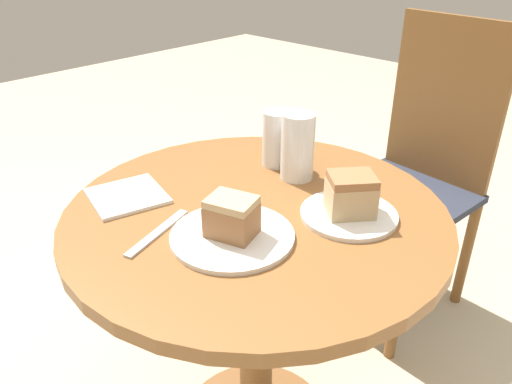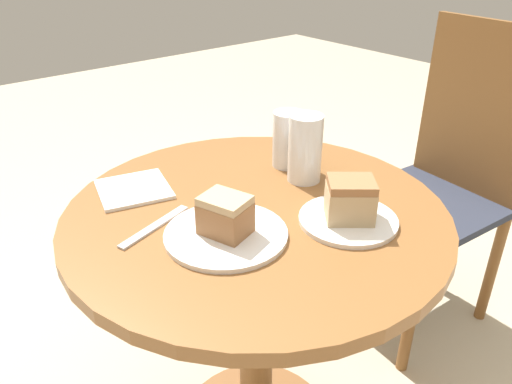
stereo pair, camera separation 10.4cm
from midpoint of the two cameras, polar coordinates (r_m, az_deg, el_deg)
table at (r=1.15m, az=-2.61°, el=-9.42°), size 0.81×0.81×0.71m
chair at (r=1.75m, az=15.94°, el=2.07°), size 0.45×0.49×1.00m
plate_near at (r=0.96m, az=-5.83°, el=-5.12°), size 0.24×0.24×0.01m
plate_far at (r=1.03m, az=7.75°, el=-2.64°), size 0.20×0.20×0.01m
cake_slice_near at (r=0.94m, az=-5.96°, el=-2.91°), size 0.11×0.09×0.08m
cake_slice_far at (r=1.01m, az=7.92°, el=-0.34°), size 0.12×0.12×0.08m
glass_lemonade at (r=1.23m, az=0.04°, el=5.80°), size 0.07×0.07×0.14m
glass_water at (r=1.16m, az=2.20°, el=4.69°), size 0.08×0.08×0.16m
napkin_stack at (r=1.14m, az=-17.04°, el=-0.50°), size 0.19×0.19×0.01m
fork at (r=1.00m, az=-14.12°, el=-4.59°), size 0.07×0.18×0.00m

